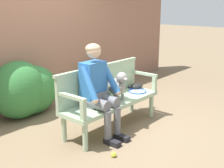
% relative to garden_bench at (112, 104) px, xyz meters
% --- Properties ---
extents(ground_plane, '(40.00, 40.00, 0.00)m').
position_rel_garden_bench_xyz_m(ground_plane, '(0.00, 0.00, -0.39)').
color(ground_plane, '#7A664C').
extents(brick_garden_fence, '(8.00, 0.30, 2.43)m').
position_rel_garden_bench_xyz_m(brick_garden_fence, '(0.00, 1.79, 0.83)').
color(brick_garden_fence, '#936651').
rests_on(brick_garden_fence, ground).
extents(hedge_bush_mid_left, '(0.91, 0.55, 0.57)m').
position_rel_garden_bench_xyz_m(hedge_bush_mid_left, '(1.20, 1.43, -0.10)').
color(hedge_bush_mid_left, '#194C1E').
rests_on(hedge_bush_mid_left, ground).
extents(hedge_bush_far_left, '(0.93, 0.76, 0.95)m').
position_rel_garden_bench_xyz_m(hedge_bush_far_left, '(-0.65, 1.43, 0.09)').
color(hedge_bush_far_left, '#337538').
rests_on(hedge_bush_far_left, ground).
extents(hedge_bush_far_right, '(0.97, 0.66, 0.83)m').
position_rel_garden_bench_xyz_m(hedge_bush_far_right, '(-0.42, 1.42, 0.03)').
color(hedge_bush_far_right, '#337538').
rests_on(hedge_bush_far_right, ground).
extents(garden_bench, '(1.69, 0.53, 0.44)m').
position_rel_garden_bench_xyz_m(garden_bench, '(0.00, 0.00, 0.00)').
color(garden_bench, '#9EB793').
rests_on(garden_bench, ground).
extents(bench_backrest, '(1.73, 0.06, 0.50)m').
position_rel_garden_bench_xyz_m(bench_backrest, '(0.00, 0.23, 0.31)').
color(bench_backrest, '#9EB793').
rests_on(bench_backrest, garden_bench).
extents(bench_armrest_left_end, '(0.06, 0.53, 0.28)m').
position_rel_garden_bench_xyz_m(bench_armrest_left_end, '(-0.81, -0.09, 0.26)').
color(bench_armrest_left_end, '#9EB793').
rests_on(bench_armrest_left_end, garden_bench).
extents(bench_armrest_right_end, '(0.06, 0.53, 0.28)m').
position_rel_garden_bench_xyz_m(bench_armrest_right_end, '(0.81, -0.09, 0.26)').
color(bench_armrest_right_end, '#9EB793').
rests_on(bench_armrest_right_end, garden_bench).
extents(person_seated, '(0.56, 0.66, 1.31)m').
position_rel_garden_bench_xyz_m(person_seated, '(-0.32, -0.02, 0.33)').
color(person_seated, black).
rests_on(person_seated, ground).
extents(dog_on_bench, '(0.26, 0.44, 0.44)m').
position_rel_garden_bench_xyz_m(dog_on_bench, '(0.09, -0.03, 0.27)').
color(dog_on_bench, gray).
rests_on(dog_on_bench, garden_bench).
extents(tennis_racket, '(0.36, 0.58, 0.03)m').
position_rel_garden_bench_xyz_m(tennis_racket, '(0.60, -0.02, 0.07)').
color(tennis_racket, blue).
rests_on(tennis_racket, garden_bench).
extents(baseball_glove, '(0.26, 0.23, 0.09)m').
position_rel_garden_bench_xyz_m(baseball_glove, '(0.74, 0.08, 0.10)').
color(baseball_glove, black).
rests_on(baseball_glove, garden_bench).
extents(tennis_ball, '(0.07, 0.07, 0.07)m').
position_rel_garden_bench_xyz_m(tennis_ball, '(-0.66, -0.58, -0.35)').
color(tennis_ball, '#CCDB33').
rests_on(tennis_ball, ground).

